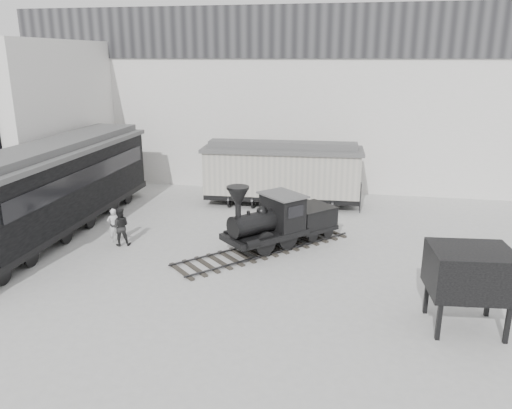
% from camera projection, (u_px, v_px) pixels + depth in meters
% --- Properties ---
extents(ground, '(90.00, 90.00, 0.00)m').
position_uv_depth(ground, '(230.00, 283.00, 18.65)').
color(ground, '#9E9E9B').
extents(north_wall, '(34.00, 2.51, 11.00)m').
position_uv_depth(north_wall, '(285.00, 99.00, 31.16)').
color(north_wall, silver).
rests_on(north_wall, ground).
extents(west_pavilion, '(7.00, 12.11, 9.00)m').
position_uv_depth(west_pavilion, '(29.00, 121.00, 29.34)').
color(west_pavilion, silver).
rests_on(west_pavilion, ground).
extents(locomotive, '(7.25, 7.41, 3.01)m').
position_uv_depth(locomotive, '(277.00, 224.00, 21.81)').
color(locomotive, black).
rests_on(locomotive, ground).
extents(boxcar, '(8.95, 3.12, 3.62)m').
position_uv_depth(boxcar, '(282.00, 172.00, 27.96)').
color(boxcar, black).
rests_on(boxcar, ground).
extents(passenger_coach, '(3.27, 14.93, 3.99)m').
position_uv_depth(passenger_coach, '(58.00, 186.00, 23.69)').
color(passenger_coach, black).
rests_on(passenger_coach, ground).
extents(visitor_a, '(0.70, 0.64, 1.60)m').
position_uv_depth(visitor_a, '(114.00, 225.00, 22.52)').
color(visitor_a, silver).
rests_on(visitor_a, ground).
extents(visitor_b, '(1.04, 0.93, 1.75)m').
position_uv_depth(visitor_b, '(120.00, 227.00, 22.14)').
color(visitor_b, black).
rests_on(visitor_b, ground).
extents(coal_hopper, '(2.55, 2.16, 2.60)m').
position_uv_depth(coal_hopper, '(469.00, 277.00, 15.14)').
color(coal_hopper, black).
rests_on(coal_hopper, ground).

